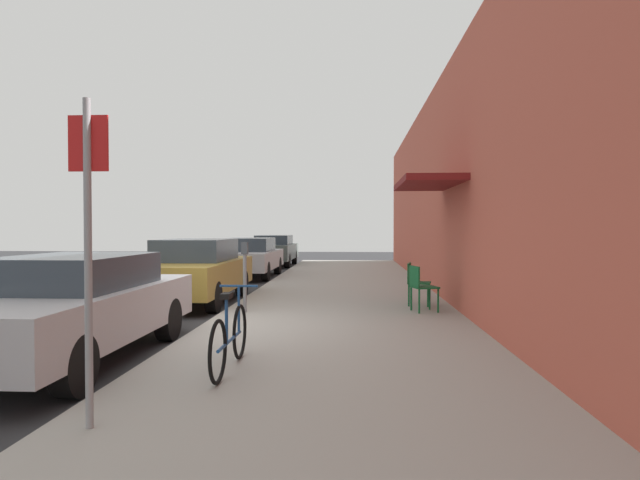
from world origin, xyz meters
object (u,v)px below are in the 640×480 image
object	(u,v)px
parked_car_0	(71,306)
cafe_chair_0	(421,285)
parked_car_2	(250,257)
bicycle_0	(230,338)
parked_car_1	(195,270)
street_sign	(88,236)
parked_car_3	(274,250)
parking_meter	(245,272)
cafe_chair_1	(415,281)

from	to	relation	value
parked_car_0	cafe_chair_0	distance (m)	6.07
parked_car_2	bicycle_0	size ratio (longest dim) A/B	2.57
parked_car_0	cafe_chair_0	size ratio (longest dim) A/B	5.06
parked_car_1	street_sign	size ratio (longest dim) A/B	1.69
parked_car_3	street_sign	size ratio (longest dim) A/B	1.69
parked_car_0	parked_car_1	size ratio (longest dim) A/B	1.00
parking_meter	parked_car_2	bearing A→B (deg)	100.48
cafe_chair_1	street_sign	bearing A→B (deg)	-115.86
street_sign	cafe_chair_0	xyz separation A→B (m)	(3.37, 6.10, -1.02)
parked_car_1	parking_meter	xyz separation A→B (m)	(1.55, -1.98, 0.14)
parked_car_2	bicycle_0	xyz separation A→B (m)	(2.21, -12.46, -0.24)
parked_car_2	parking_meter	size ratio (longest dim) A/B	3.33
parked_car_1	bicycle_0	size ratio (longest dim) A/B	2.57
street_sign	cafe_chair_1	size ratio (longest dim) A/B	2.99
street_sign	cafe_chair_0	world-z (taller)	street_sign
parked_car_0	parking_meter	xyz separation A→B (m)	(1.55, 3.36, 0.17)
bicycle_0	parking_meter	bearing A→B (deg)	99.25
parked_car_1	parked_car_2	distance (m)	6.40
street_sign	cafe_chair_0	distance (m)	7.04
parked_car_0	parked_car_2	distance (m)	11.75
street_sign	cafe_chair_1	bearing A→B (deg)	64.14
parked_car_1	parked_car_3	bearing A→B (deg)	90.00
bicycle_0	cafe_chair_1	world-z (taller)	bicycle_0
parked_car_0	bicycle_0	world-z (taller)	parked_car_0
cafe_chair_0	cafe_chair_1	size ratio (longest dim) A/B	1.00
parked_car_2	parking_meter	distance (m)	8.53
parked_car_2	cafe_chair_1	distance (m)	8.75
parked_car_3	street_sign	distance (m)	20.00
parked_car_3	bicycle_0	distance (m)	18.30
parked_car_3	parking_meter	world-z (taller)	parking_meter
bicycle_0	cafe_chair_0	size ratio (longest dim) A/B	1.97
parked_car_2	parking_meter	xyz separation A→B (m)	(1.55, -8.38, 0.17)
parked_car_0	street_sign	world-z (taller)	street_sign
parked_car_1	parked_car_3	distance (m)	12.10
parked_car_3	cafe_chair_1	world-z (taller)	parked_car_3
parking_meter	cafe_chair_0	world-z (taller)	parking_meter
parked_car_3	parking_meter	xyz separation A→B (m)	(1.55, -14.09, 0.16)
parked_car_3	parking_meter	size ratio (longest dim) A/B	3.33
parked_car_0	cafe_chair_1	xyz separation A→B (m)	(4.87, 4.47, -0.09)
cafe_chair_0	parking_meter	bearing A→B (deg)	-175.45
parked_car_0	parked_car_2	xyz separation A→B (m)	(0.00, 11.75, 0.00)
parked_car_0	parked_car_3	distance (m)	17.45
street_sign	bicycle_0	distance (m)	2.23
parked_car_1	parked_car_2	bearing A→B (deg)	90.00
parked_car_1	parked_car_2	world-z (taller)	parked_car_1
parking_meter	cafe_chair_1	bearing A→B (deg)	18.48
parked_car_1	parked_car_3	world-z (taller)	parked_car_1
parked_car_1	bicycle_0	xyz separation A→B (m)	(2.21, -6.06, -0.27)
parked_car_2	cafe_chair_0	size ratio (longest dim) A/B	5.06
cafe_chair_1	parked_car_3	bearing A→B (deg)	110.55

